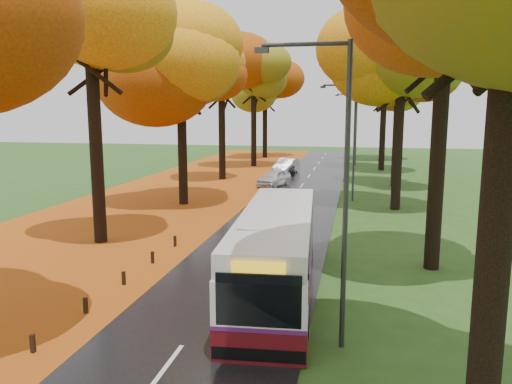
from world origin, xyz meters
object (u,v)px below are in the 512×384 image
(streetlamp_far, at_px, (354,123))
(streetlamp_near, at_px, (336,173))
(streetlamp_mid, at_px, (351,133))
(bus, at_px, (276,250))
(car_dark, at_px, (287,168))
(car_white, at_px, (274,178))
(car_silver, at_px, (286,166))

(streetlamp_far, bearing_deg, streetlamp_near, -90.00)
(streetlamp_mid, relative_size, streetlamp_far, 1.00)
(bus, bearing_deg, car_dark, 92.94)
(streetlamp_far, height_order, car_dark, streetlamp_far)
(streetlamp_far, relative_size, car_white, 2.01)
(car_white, bearing_deg, car_silver, 107.42)
(car_silver, bearing_deg, bus, -73.03)
(streetlamp_near, relative_size, car_white, 2.01)
(car_silver, bearing_deg, streetlamp_far, 63.23)
(streetlamp_mid, xyz_separation_m, car_silver, (-6.30, 13.42, -3.94))
(streetlamp_far, xyz_separation_m, bus, (-2.14, -40.27, -3.22))
(bus, relative_size, car_white, 2.69)
(streetlamp_mid, bearing_deg, streetlamp_far, 90.00)
(streetlamp_near, height_order, car_white, streetlamp_near)
(streetlamp_mid, xyz_separation_m, bus, (-2.14, -18.27, -3.22))
(streetlamp_mid, relative_size, bus, 0.75)
(bus, distance_m, car_dark, 31.81)
(streetlamp_near, height_order, streetlamp_far, same)
(car_silver, distance_m, car_dark, 0.24)
(bus, distance_m, car_silver, 31.96)
(bus, bearing_deg, streetlamp_mid, 78.90)
(car_white, bearing_deg, streetlamp_near, -60.60)
(car_dark, bearing_deg, streetlamp_mid, -70.12)
(bus, height_order, car_dark, bus)
(streetlamp_near, relative_size, car_silver, 1.80)
(streetlamp_far, xyz_separation_m, car_white, (-6.19, -16.68, -3.99))
(car_silver, bearing_deg, car_white, -79.72)
(streetlamp_far, relative_size, car_dark, 2.06)
(streetlamp_near, distance_m, streetlamp_far, 44.00)
(streetlamp_near, relative_size, car_dark, 2.06)
(streetlamp_near, distance_m, streetlamp_mid, 22.00)
(streetlamp_near, xyz_separation_m, car_white, (-6.19, 27.32, -3.99))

